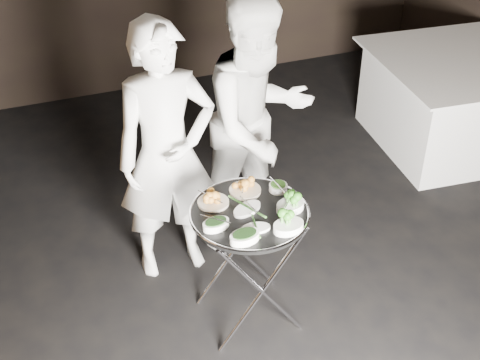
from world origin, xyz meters
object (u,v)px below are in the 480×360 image
object	(u,v)px
serving_tray	(249,213)
waiter_right	(258,123)
dining_table	(456,102)
tray_stand	(249,261)
waiter_left	(167,155)

from	to	relation	value
serving_tray	waiter_right	distance (m)	0.88
waiter_right	dining_table	bearing A→B (deg)	0.11
tray_stand	dining_table	xyz separation A→B (m)	(2.45, 1.34, -0.05)
waiter_left	serving_tray	bearing A→B (deg)	-67.09
tray_stand	serving_tray	size ratio (longest dim) A/B	1.17
waiter_right	serving_tray	bearing A→B (deg)	-129.90
waiter_left	tray_stand	bearing A→B (deg)	-67.09
serving_tray	waiter_left	size ratio (longest dim) A/B	0.39
serving_tray	waiter_right	bearing A→B (deg)	64.63
serving_tray	waiter_right	size ratio (longest dim) A/B	0.38
tray_stand	waiter_left	distance (m)	0.84
serving_tray	dining_table	size ratio (longest dim) A/B	0.49
serving_tray	dining_table	distance (m)	2.82
waiter_left	dining_table	distance (m)	2.87
tray_stand	waiter_right	world-z (taller)	waiter_right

